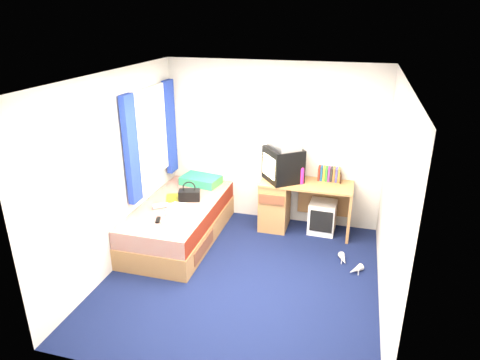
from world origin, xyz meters
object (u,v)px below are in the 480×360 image
(desk, at_px, (287,202))
(storage_cube, at_px, (322,217))
(magazine, at_px, (174,198))
(towel, at_px, (181,210))
(colour_swatch_fan, at_px, (164,225))
(crt_tv, at_px, (283,164))
(bed, at_px, (180,221))
(remote_control, at_px, (158,220))
(water_bottle, at_px, (160,206))
(handbag, at_px, (189,195))
(white_heels, at_px, (349,264))
(vcr, at_px, (284,145))
(picture_frame, at_px, (340,178))
(aerosol_can, at_px, (303,175))
(pillow, at_px, (201,180))
(pink_water_bottle, at_px, (301,176))

(desk, xyz_separation_m, storage_cube, (0.53, 0.01, -0.17))
(magazine, bearing_deg, storage_cube, 16.00)
(towel, distance_m, colour_swatch_fan, 0.36)
(crt_tv, bearing_deg, bed, -98.07)
(towel, relative_size, remote_control, 1.89)
(crt_tv, bearing_deg, water_bottle, -95.41)
(crt_tv, distance_m, handbag, 1.40)
(handbag, bearing_deg, white_heels, -23.95)
(towel, bearing_deg, magazine, 124.03)
(desk, relative_size, colour_swatch_fan, 5.91)
(desk, xyz_separation_m, colour_swatch_fan, (-1.31, -1.37, 0.14))
(remote_control, xyz_separation_m, white_heels, (2.40, 0.43, -0.51))
(storage_cube, distance_m, vcr, 1.20)
(white_heels, bearing_deg, water_bottle, -178.25)
(picture_frame, distance_m, remote_control, 2.61)
(bed, xyz_separation_m, water_bottle, (-0.18, -0.20, 0.31))
(bed, bearing_deg, white_heels, -2.93)
(colour_swatch_fan, relative_size, remote_control, 1.38)
(crt_tv, bearing_deg, aerosol_can, 67.20)
(desk, xyz_separation_m, water_bottle, (-1.57, -0.93, 0.17))
(water_bottle, height_order, remote_control, water_bottle)
(water_bottle, bearing_deg, bed, 47.02)
(aerosol_can, relative_size, water_bottle, 0.85)
(colour_swatch_fan, relative_size, white_heels, 0.50)
(storage_cube, xyz_separation_m, handbag, (-1.82, -0.59, 0.39))
(vcr, bearing_deg, picture_frame, 60.54)
(storage_cube, relative_size, colour_swatch_fan, 2.12)
(desk, bearing_deg, pillow, 178.91)
(handbag, height_order, remote_control, handbag)
(bed, distance_m, vcr, 1.81)
(aerosol_can, height_order, towel, aerosol_can)
(vcr, xyz_separation_m, towel, (-1.16, -1.02, -0.68))
(colour_swatch_fan, bearing_deg, remote_control, 145.58)
(magazine, relative_size, colour_swatch_fan, 1.27)
(pillow, distance_m, water_bottle, 0.99)
(handbag, bearing_deg, water_bottle, -145.27)
(pillow, height_order, picture_frame, picture_frame)
(pink_water_bottle, xyz_separation_m, handbag, (-1.49, -0.52, -0.24))
(magazine, bearing_deg, handbag, 0.49)
(crt_tv, bearing_deg, remote_control, -84.11)
(handbag, xyz_separation_m, remote_control, (-0.15, -0.71, -0.07))
(desk, height_order, water_bottle, desk)
(water_bottle, bearing_deg, pillow, 76.69)
(vcr, bearing_deg, colour_swatch_fan, -80.93)
(pillow, relative_size, white_heels, 1.30)
(remote_control, bearing_deg, crt_tv, 25.68)
(bed, distance_m, desk, 1.58)
(picture_frame, xyz_separation_m, towel, (-1.97, -1.16, -0.23))
(storage_cube, bearing_deg, remote_control, -144.11)
(water_bottle, bearing_deg, vcr, 32.05)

